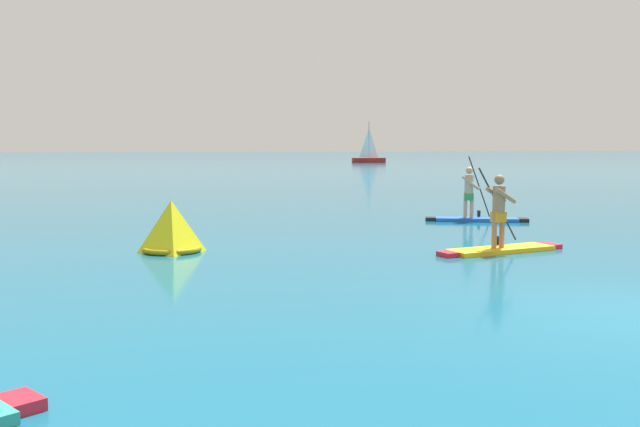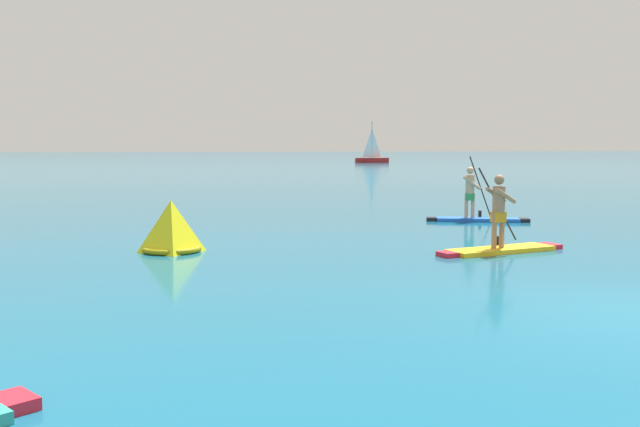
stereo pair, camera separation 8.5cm
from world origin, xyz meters
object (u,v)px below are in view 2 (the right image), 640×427
object	(u,v)px
race_marker_buoy	(171,229)
sailboat_right_horizon	(372,157)
paddleboarder_far_right	(476,210)
paddleboarder_mid_center	(500,236)

from	to	relation	value
race_marker_buoy	sailboat_right_horizon	size ratio (longest dim) A/B	0.24
race_marker_buoy	sailboat_right_horizon	world-z (taller)	sailboat_right_horizon
paddleboarder_far_right	sailboat_right_horizon	size ratio (longest dim) A/B	0.57
paddleboarder_far_right	race_marker_buoy	world-z (taller)	paddleboarder_far_right
paddleboarder_far_right	sailboat_right_horizon	distance (m)	68.79
sailboat_right_horizon	race_marker_buoy	bearing A→B (deg)	-104.84
paddleboarder_far_right	paddleboarder_mid_center	bearing A→B (deg)	-90.73
paddleboarder_mid_center	race_marker_buoy	size ratio (longest dim) A/B	2.45
paddleboarder_mid_center	race_marker_buoy	distance (m)	6.97
paddleboarder_mid_center	race_marker_buoy	bearing A→B (deg)	153.17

